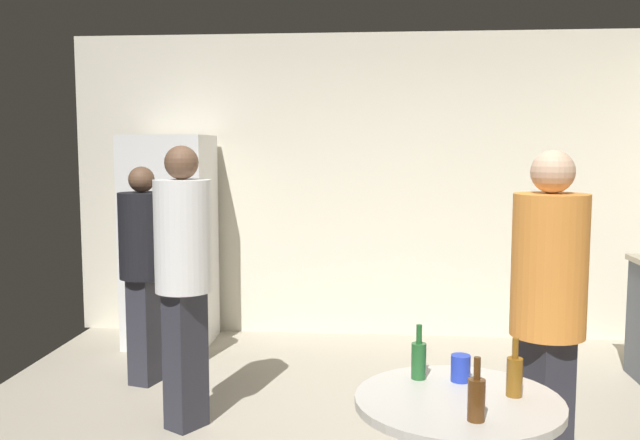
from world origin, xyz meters
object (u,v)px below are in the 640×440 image
object	(u,v)px
person_in_orange_shirt	(548,302)
person_in_black_shirt	(144,258)
beer_bottle_brown	(476,398)
foreground_table	(458,424)
person_in_white_shirt	(184,265)
beer_bottle_amber	(515,375)
plastic_cup_blue	(461,368)
refrigerator	(170,240)
beer_bottle_green	(419,359)

from	to	relation	value
person_in_orange_shirt	person_in_black_shirt	xyz separation A→B (m)	(-2.44, 1.52, -0.08)
beer_bottle_brown	person_in_orange_shirt	size ratio (longest dim) A/B	0.14
foreground_table	person_in_white_shirt	bearing A→B (deg)	137.30
foreground_table	beer_bottle_brown	bearing A→B (deg)	-80.95
foreground_table	beer_bottle_brown	xyz separation A→B (m)	(0.03, -0.22, 0.19)
beer_bottle_amber	plastic_cup_blue	distance (m)	0.24
refrigerator	beer_bottle_green	xyz separation A→B (m)	(1.95, -2.92, -0.08)
plastic_cup_blue	person_in_black_shirt	world-z (taller)	person_in_black_shirt
beer_bottle_amber	beer_bottle_green	world-z (taller)	same
refrigerator	person_in_orange_shirt	xyz separation A→B (m)	(2.56, -2.55, 0.08)
refrigerator	plastic_cup_blue	world-z (taller)	refrigerator
beer_bottle_amber	person_in_orange_shirt	xyz separation A→B (m)	(0.25, 0.55, 0.17)
person_in_orange_shirt	foreground_table	bearing A→B (deg)	27.64
refrigerator	beer_bottle_green	world-z (taller)	refrigerator
refrigerator	person_in_white_shirt	bearing A→B (deg)	-70.44
foreground_table	person_in_white_shirt	distance (m)	2.02
foreground_table	person_in_orange_shirt	size ratio (longest dim) A/B	0.48
beer_bottle_green	person_in_black_shirt	distance (m)	2.63
refrigerator	foreground_table	bearing A→B (deg)	-56.21
person_in_black_shirt	foreground_table	bearing A→B (deg)	-30.42
beer_bottle_green	person_in_black_shirt	size ratio (longest dim) A/B	0.15
refrigerator	person_in_black_shirt	size ratio (longest dim) A/B	1.15
plastic_cup_blue	person_in_white_shirt	xyz separation A→B (m)	(-1.49, 1.16, 0.21)
plastic_cup_blue	person_in_white_shirt	distance (m)	1.90
beer_bottle_amber	beer_bottle_green	xyz separation A→B (m)	(-0.36, 0.17, 0.00)
person_in_white_shirt	beer_bottle_amber	bearing A→B (deg)	-5.79
beer_bottle_amber	refrigerator	bearing A→B (deg)	126.78
refrigerator	beer_bottle_amber	distance (m)	3.86
beer_bottle_brown	person_in_black_shirt	bearing A→B (deg)	130.85
foreground_table	beer_bottle_green	world-z (taller)	beer_bottle_green
beer_bottle_brown	plastic_cup_blue	xyz separation A→B (m)	(-0.00, 0.41, -0.03)
beer_bottle_green	beer_bottle_brown	bearing A→B (deg)	-67.74
refrigerator	beer_bottle_brown	xyz separation A→B (m)	(2.13, -3.35, -0.08)
beer_bottle_green	person_in_white_shirt	size ratio (longest dim) A/B	0.13
beer_bottle_brown	beer_bottle_green	size ratio (longest dim) A/B	1.00
beer_bottle_green	person_in_white_shirt	world-z (taller)	person_in_white_shirt
refrigerator	person_in_orange_shirt	world-z (taller)	refrigerator
beer_bottle_green	person_in_orange_shirt	xyz separation A→B (m)	(0.61, 0.37, 0.17)
person_in_orange_shirt	person_in_black_shirt	size ratio (longest dim) A/B	1.08
beer_bottle_brown	person_in_black_shirt	size ratio (longest dim) A/B	0.15
beer_bottle_brown	person_in_orange_shirt	distance (m)	0.93
plastic_cup_blue	refrigerator	bearing A→B (deg)	125.87
person_in_black_shirt	person_in_orange_shirt	bearing A→B (deg)	-15.45
plastic_cup_blue	person_in_black_shirt	xyz separation A→B (m)	(-2.00, 1.91, 0.12)
beer_bottle_amber	beer_bottle_brown	size ratio (longest dim) A/B	1.00
beer_bottle_green	person_in_black_shirt	bearing A→B (deg)	134.06
foreground_table	beer_bottle_brown	world-z (taller)	beer_bottle_brown
foreground_table	beer_bottle_amber	distance (m)	0.29
refrigerator	beer_bottle_brown	size ratio (longest dim) A/B	7.83
person_in_white_shirt	person_in_black_shirt	size ratio (longest dim) A/B	1.09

